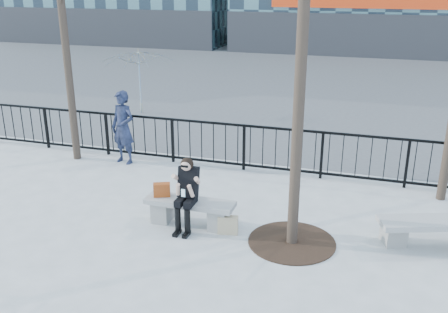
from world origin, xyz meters
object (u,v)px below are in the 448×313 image
(bench_main, at_px, (190,210))
(seated_woman, at_px, (186,195))
(standing_man, at_px, (123,128))
(bench_second, at_px, (432,231))

(bench_main, relative_size, seated_woman, 1.23)
(seated_woman, relative_size, standing_man, 0.75)
(seated_woman, distance_m, standing_man, 3.88)
(bench_main, bearing_deg, seated_woman, -90.00)
(bench_main, bearing_deg, standing_man, 136.09)
(standing_man, bearing_deg, seated_woman, -32.02)
(seated_woman, height_order, standing_man, standing_man)
(standing_man, bearing_deg, bench_main, -30.31)
(seated_woman, bearing_deg, bench_second, 7.87)
(bench_main, xyz_separation_m, standing_man, (-2.71, 2.61, 0.59))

